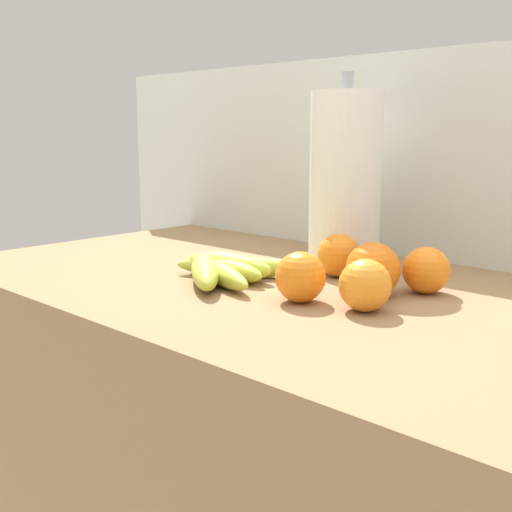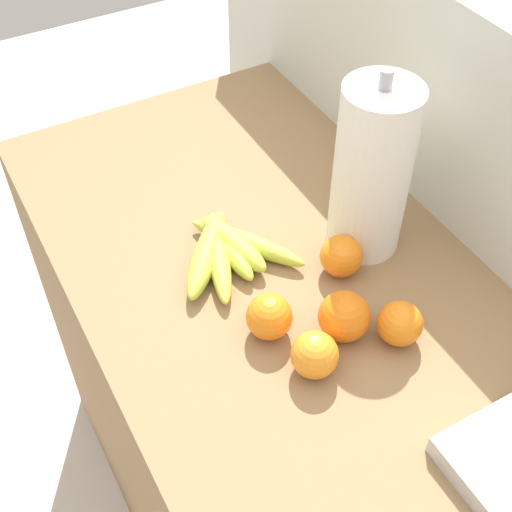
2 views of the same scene
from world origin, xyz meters
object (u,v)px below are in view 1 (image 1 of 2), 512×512
(orange_back_right, at_px, (365,285))
(orange_far_right, at_px, (426,270))
(orange_back_left, at_px, (339,255))
(paper_towel_roll, at_px, (345,180))
(banana_bunch, at_px, (221,269))
(orange_front, at_px, (300,277))
(orange_center, at_px, (373,269))

(orange_back_right, bearing_deg, orange_far_right, 84.79)
(orange_back_right, distance_m, orange_far_right, 0.14)
(orange_back_left, relative_size, paper_towel_roll, 0.21)
(banana_bunch, xyz_separation_m, orange_back_right, (0.26, 0.01, 0.02))
(orange_back_right, height_order, orange_back_left, same)
(banana_bunch, height_order, orange_far_right, orange_far_right)
(orange_front, distance_m, orange_far_right, 0.19)
(orange_back_left, relative_size, orange_far_right, 1.02)
(orange_center, relative_size, paper_towel_roll, 0.24)
(orange_back_left, bearing_deg, orange_back_right, -44.60)
(orange_back_right, xyz_separation_m, orange_front, (-0.09, -0.02, 0.00))
(orange_back_right, relative_size, orange_far_right, 1.01)
(orange_front, distance_m, paper_towel_roll, 0.28)
(orange_front, xyz_separation_m, paper_towel_roll, (-0.09, 0.23, 0.11))
(orange_back_right, xyz_separation_m, orange_far_right, (0.01, 0.14, -0.00))
(paper_towel_roll, bearing_deg, orange_front, -68.10)
(orange_front, distance_m, orange_center, 0.11)
(banana_bunch, distance_m, orange_back_left, 0.19)
(orange_back_left, distance_m, orange_front, 0.17)
(orange_front, height_order, orange_far_right, orange_front)
(orange_far_right, relative_size, paper_towel_roll, 0.21)
(orange_front, height_order, paper_towel_roll, paper_towel_roll)
(orange_front, relative_size, orange_far_right, 1.03)
(orange_back_right, distance_m, paper_towel_roll, 0.30)
(orange_center, bearing_deg, orange_far_right, 54.32)
(paper_towel_roll, bearing_deg, orange_back_right, -49.14)
(orange_back_left, distance_m, paper_towel_roll, 0.14)
(orange_front, relative_size, orange_center, 0.90)
(orange_back_right, height_order, orange_front, same)
(banana_bunch, bearing_deg, orange_front, -4.56)
(orange_front, bearing_deg, banana_bunch, 175.44)
(banana_bunch, distance_m, orange_front, 0.17)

